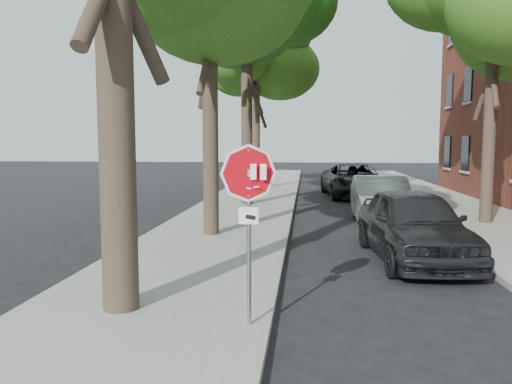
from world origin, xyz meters
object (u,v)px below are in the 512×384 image
tree_far (256,61)px  car_a (414,225)px  stop_sign (249,199)px  tree_right (494,1)px  car_b (381,200)px  car_d (354,180)px  tree_mid_b (246,14)px

tree_far → car_a: (5.32, -16.30, -6.37)m
stop_sign → tree_right: 13.23m
car_a → car_b: car_a is taller
stop_sign → car_d: size_ratio=0.43×
tree_far → car_d: tree_far is taller
tree_right → car_b: 7.25m
tree_right → stop_sign: bearing=-123.4°
car_d → car_b: bearing=-94.6°
tree_right → tree_far: bearing=128.3°
car_b → tree_far: bearing=116.2°
car_b → stop_sign: bearing=-107.6°
tree_far → stop_sign: bearing=-84.5°
stop_sign → car_d: 18.60m
stop_sign → car_a: (3.30, 4.84, -1.11)m
car_b → car_a: bearing=-89.4°
stop_sign → car_a: stop_sign is taller
car_a → car_d: size_ratio=0.82×
tree_right → car_d: tree_right is taller
tree_mid_b → tree_far: size_ratio=1.11×
tree_far → car_d: bearing=-28.6°
tree_mid_b → car_d: (4.93, 4.14, -7.16)m
car_a → car_b: size_ratio=1.02×
tree_far → tree_mid_b: bearing=-87.6°
stop_sign → tree_far: 21.88m
tree_far → car_b: size_ratio=1.93×
tree_far → car_d: (5.23, -2.85, -6.38)m
stop_sign → car_b: (3.30, 10.02, -1.15)m
tree_right → car_a: (-3.38, -5.30, -6.37)m
stop_sign → tree_far: tree_far is taller
tree_mid_b → tree_right: bearing=-25.5°
car_b → car_d: 8.26m
tree_mid_b → stop_sign: bearing=-83.1°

